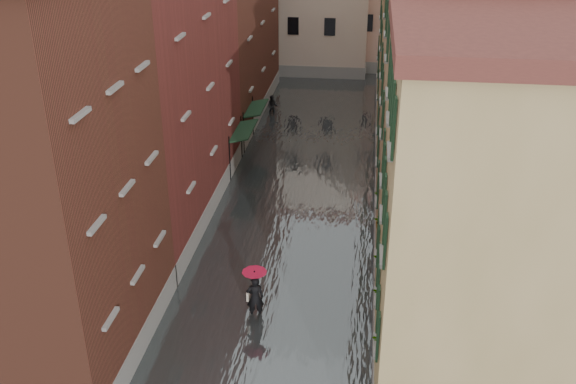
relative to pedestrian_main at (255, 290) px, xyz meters
The scene contains 13 objects.
ground 1.48m from the pedestrian_main, 52.52° to the right, with size 120.00×120.00×0.00m, color #565658.
floodwater 12.41m from the pedestrian_main, 87.68° to the left, with size 10.00×60.00×0.20m, color #444A4B.
building_left_near 8.77m from the pedestrian_main, 157.79° to the right, with size 6.00×8.00×13.00m, color brown.
building_left_mid 11.71m from the pedestrian_main, 127.91° to the left, with size 6.00×14.00×12.50m, color maroon.
building_left_far 24.91m from the pedestrian_main, 105.56° to the left, with size 6.00×16.00×14.00m, color brown.
building_right_near 9.15m from the pedestrian_main, 19.48° to the right, with size 6.00×8.00×11.50m, color #95804D.
building_right_mid 12.40m from the pedestrian_main, 48.06° to the left, with size 6.00×14.00×13.00m, color #998C5D.
building_right_far 24.93m from the pedestrian_main, 72.19° to the left, with size 6.00×16.00×11.50m, color #95804D.
awning_near 13.83m from the pedestrian_main, 102.50° to the left, with size 1.09×3.39×2.80m.
awning_far 17.70m from the pedestrian_main, 99.73° to the left, with size 1.09×3.24×2.80m.
window_planters 5.15m from the pedestrian_main, ahead, with size 0.59×10.38×0.84m.
pedestrian_main is the anchor object (origin of this frame).
pedestrian_far 23.37m from the pedestrian_main, 96.90° to the left, with size 0.76×0.59×1.56m, color black.
Camera 1 is at (3.29, -19.15, 15.14)m, focal length 40.00 mm.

